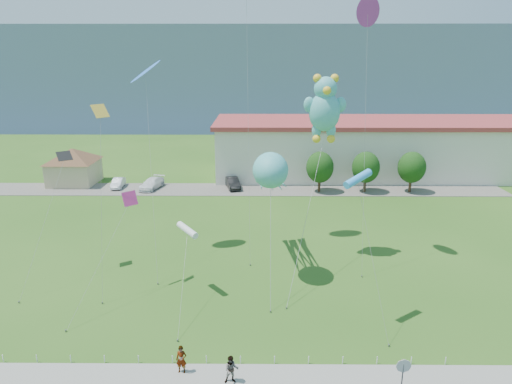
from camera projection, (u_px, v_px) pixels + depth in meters
ground at (225, 349)px, 28.04m from camera, size 160.00×160.00×0.00m
sidewalk at (222, 379)px, 25.39m from camera, size 80.00×2.50×0.10m
parking_strip at (244, 190)px, 61.57m from camera, size 70.00×6.00×0.06m
hill_ridge at (253, 73)px, 139.45m from camera, size 160.00×50.00×25.00m
pavilion at (73, 163)px, 63.77m from camera, size 9.20×9.20×5.00m
warehouse at (418, 147)px, 68.83m from camera, size 61.00×15.00×8.20m
stop_sign at (403, 370)px, 23.41m from camera, size 0.80×0.07×2.50m
rope_fence at (223, 359)px, 26.72m from camera, size 26.05×0.05×0.50m
tree_near at (320, 167)px, 59.58m from camera, size 3.60×3.60×5.47m
tree_mid at (366, 167)px, 59.53m from camera, size 3.60×3.60×5.47m
tree_far at (412, 167)px, 59.49m from camera, size 3.60×3.60×5.47m
pedestrian_left at (181, 359)px, 25.66m from camera, size 0.63×0.44×1.66m
pedestrian_right at (231, 370)px, 24.85m from camera, size 0.84×0.68×1.63m
parked_car_silver at (118, 183)px, 62.34m from camera, size 1.54×3.89×1.26m
parked_car_white at (152, 184)px, 61.75m from camera, size 3.10×5.18×1.41m
parked_car_black at (233, 183)px, 61.98m from camera, size 2.54×4.67×1.46m
octopus_kite at (270, 176)px, 36.32m from camera, size 2.73×12.78×10.36m
teddy_bear_kite at (325, 107)px, 37.99m from camera, size 5.32×10.87×15.93m
small_kite_pink at (124, 211)px, 33.72m from camera, size 3.64×7.35×7.51m
small_kite_cyan at (358, 180)px, 28.52m from camera, size 2.20×4.35×10.39m
small_kite_yellow at (100, 135)px, 32.80m from camera, size 1.29×4.25×13.97m
small_kite_purple at (368, 19)px, 36.12m from camera, size 1.80×5.73×21.38m
small_kite_white at (187, 231)px, 33.58m from camera, size 0.50×7.68×5.45m
small_kite_blue at (145, 76)px, 38.76m from camera, size 2.70×8.45×16.78m
small_kite_black at (60, 171)px, 36.26m from camera, size 2.55×7.06×10.06m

